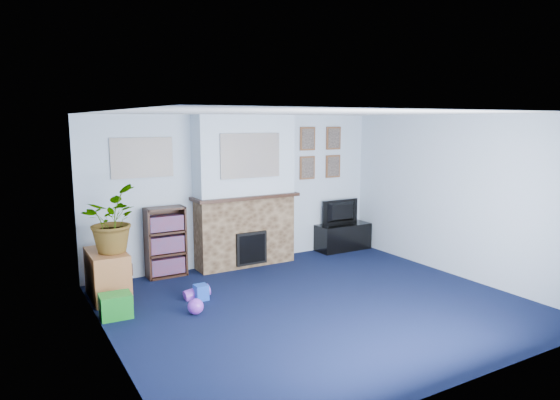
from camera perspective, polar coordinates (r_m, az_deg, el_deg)
floor at (r=6.49m, az=4.23°, el=-11.81°), size 5.00×4.50×0.01m
ceiling at (r=6.07m, az=4.50°, el=9.88°), size 5.00×4.50×0.01m
wall_back at (r=8.10m, az=-4.68°, el=1.16°), size 5.00×0.04×2.40m
wall_front at (r=4.54m, az=20.71°, el=-5.70°), size 5.00×0.04×2.40m
wall_left at (r=5.20m, az=-19.03°, el=-3.76°), size 0.04×4.50×2.40m
wall_right at (r=7.84m, az=19.60°, el=0.40°), size 0.04×4.50×2.40m
chimney_breast at (r=7.92m, az=-4.04°, el=0.87°), size 1.72×0.50×2.40m
collage_main at (r=7.67m, az=-3.40°, el=5.09°), size 1.00×0.03×0.68m
collage_left at (r=7.49m, az=-15.49°, el=4.68°), size 0.90×0.03×0.58m
portrait_tl at (r=8.65m, az=3.16°, el=7.00°), size 0.30×0.03×0.40m
portrait_tr at (r=8.96m, az=6.13°, el=7.04°), size 0.30×0.03×0.40m
portrait_bl at (r=8.68m, az=3.13°, el=3.70°), size 0.30×0.03×0.40m
portrait_br at (r=8.99m, az=6.07°, el=3.85°), size 0.30×0.03×0.40m
tv_stand at (r=9.10m, az=7.19°, el=-4.25°), size 0.99×0.42×0.47m
television at (r=9.02m, az=7.17°, el=-1.38°), size 0.75×0.11×0.43m
bookshelf at (r=7.64m, az=-12.94°, el=-4.87°), size 0.58×0.28×1.05m
sideboard at (r=6.97m, az=-19.13°, el=-7.78°), size 0.45×0.81×0.63m
potted_plant at (r=6.77m, az=-18.95°, el=-2.14°), size 0.79×0.87×0.84m
mantel_clock at (r=7.87m, az=-3.90°, el=1.09°), size 0.11×0.06×0.15m
mantel_candle at (r=8.01m, az=-1.97°, el=1.31°), size 0.06×0.06×0.18m
mantel_teddy at (r=7.65m, az=-7.59°, el=0.76°), size 0.12×0.12×0.12m
mantel_can at (r=8.17m, az=0.11°, el=1.33°), size 0.05×0.05×0.11m
green_crate at (r=6.34m, az=-18.26°, el=-11.44°), size 0.37×0.30×0.29m
toy_ball at (r=6.23m, az=-9.62°, el=-11.96°), size 0.19×0.19×0.19m
toy_block at (r=6.67m, az=-9.00°, el=-10.30°), size 0.17×0.17×0.20m
toy_tube at (r=6.75m, az=-9.48°, el=-10.44°), size 0.35×0.16×0.20m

